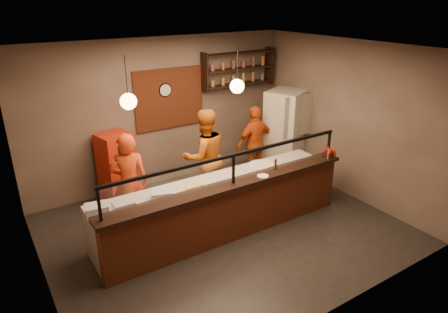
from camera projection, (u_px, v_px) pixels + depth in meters
floor at (224, 229)px, 7.29m from camera, size 6.00×6.00×0.00m
ceiling at (223, 49)px, 6.09m from camera, size 6.00×6.00×0.00m
wall_back at (161, 113)px, 8.64m from camera, size 6.00×0.00×6.00m
wall_left at (30, 191)px, 5.19m from camera, size 0.00×5.00×5.00m
wall_right at (346, 119)px, 8.20m from camera, size 0.00×5.00×5.00m
wall_front at (337, 210)px, 4.74m from camera, size 6.00×0.00×6.00m
brick_patch at (170, 98)px, 8.60m from camera, size 1.60×0.04×1.30m
service_counter at (233, 212)px, 6.87m from camera, size 4.60×0.25×1.00m
counter_ledge at (233, 184)px, 6.67m from camera, size 4.70×0.37×0.06m
worktop_cabinet at (218, 204)px, 7.29m from camera, size 4.60×0.75×0.85m
worktop at (218, 182)px, 7.12m from camera, size 4.60×0.75×0.05m
sneeze_guard at (233, 166)px, 6.54m from camera, size 4.50×0.05×0.52m
wall_shelving at (239, 69)px, 9.15m from camera, size 1.84×0.28×0.85m
wall_clock at (165, 90)px, 8.47m from camera, size 0.30×0.04×0.30m
pendant_left at (128, 101)px, 5.74m from camera, size 0.24×0.24×0.77m
pendant_right at (237, 86)px, 6.69m from camera, size 0.24×0.24×0.77m
cook_left at (129, 183)px, 7.00m from camera, size 0.78×0.64×1.83m
cook_mid at (205, 156)px, 7.98m from camera, size 1.01×0.82×1.95m
cook_right at (255, 143)px, 9.00m from camera, size 1.03×0.47×1.73m
fridge at (285, 133)px, 9.31m from camera, size 1.07×1.04×1.98m
red_cooler at (117, 167)px, 8.10m from camera, size 0.73×0.69×1.44m
pizza_dough at (262, 165)px, 7.76m from camera, size 0.64×0.64×0.01m
prep_tub_a at (124, 206)px, 6.09m from camera, size 0.31×0.25×0.15m
prep_tub_b at (97, 210)px, 5.98m from camera, size 0.37×0.32×0.17m
prep_tub_c at (162, 195)px, 6.41m from camera, size 0.39×0.35×0.16m
rolling_pin at (194, 187)px, 6.81m from camera, size 0.32×0.07×0.06m
condiment_caddy at (329, 154)px, 7.70m from camera, size 0.22×0.18×0.11m
pepper_mill at (275, 164)px, 7.15m from camera, size 0.05×0.05×0.19m
small_plate at (263, 176)px, 6.90m from camera, size 0.26×0.26×0.01m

